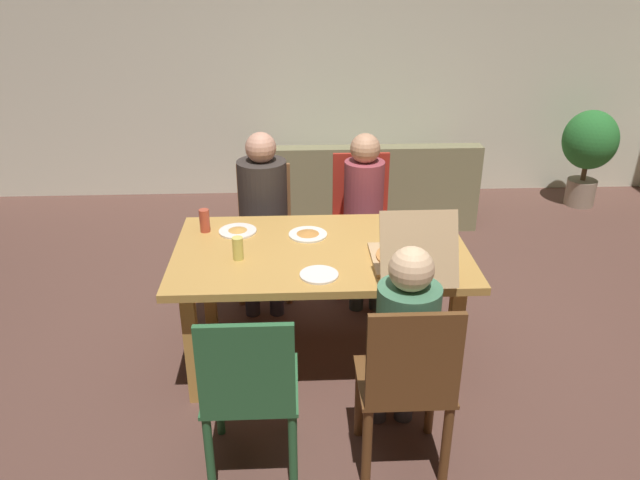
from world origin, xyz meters
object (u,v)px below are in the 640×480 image
drinking_glass_1 (238,248)px  potted_plant (589,146)px  chair_3 (250,389)px  plate_1 (319,275)px  chair_0 (265,227)px  person_1 (365,205)px  dining_table (321,262)px  plate_0 (238,231)px  person_2 (404,335)px  person_0 (263,205)px  pizza_box_0 (410,256)px  plate_2 (308,234)px  chair_1 (361,218)px  couch (367,190)px  chair_2 (407,385)px  drinking_glass_0 (205,221)px

drinking_glass_1 → potted_plant: 4.09m
chair_3 → plate_1: chair_3 is taller
chair_0 → person_1: 0.75m
dining_table → person_1: bearing=66.9°
dining_table → chair_0: bearing=111.6°
dining_table → plate_0: bearing=152.6°
person_2 → potted_plant: 4.02m
person_0 → plate_1: bearing=-73.0°
chair_0 → pizza_box_0: size_ratio=1.65×
person_2 → plate_2: (-0.42, 0.99, 0.08)m
chair_0 → plate_0: (-0.13, -0.67, 0.27)m
chair_1 → plate_2: (-0.42, -0.80, 0.24)m
plate_0 → potted_plant: (3.21, 2.19, -0.16)m
person_0 → potted_plant: size_ratio=1.27×
drinking_glass_1 → couch: size_ratio=0.07×
potted_plant → person_2: bearing=-126.0°
person_2 → pizza_box_0: size_ratio=2.07×
chair_3 → couch: 3.31m
pizza_box_0 → couch: size_ratio=0.29×
dining_table → person_0: 0.87m
chair_2 → plate_0: 1.49m
chair_2 → drinking_glass_0: bearing=130.5°
drinking_glass_0 → potted_plant: 4.05m
chair_0 → chair_1: bearing=4.9°
chair_3 → potted_plant: size_ratio=0.98×
plate_1 → couch: size_ratio=0.11×
person_1 → plate_2: (-0.42, -0.63, 0.07)m
dining_table → person_2: size_ratio=1.46×
plate_0 → chair_0: bearing=79.0°
chair_1 → person_2: bearing=-90.0°
chair_1 → couch: chair_1 is taller
chair_1 → plate_2: 0.94m
chair_0 → chair_3: chair_3 is taller
chair_1 → drinking_glass_0: 1.30m
pizza_box_0 → drinking_glass_0: 1.27m
plate_2 → couch: (0.62, 2.04, -0.48)m
chair_1 → chair_2: size_ratio=1.03×
plate_1 → chair_3: bearing=-118.7°
chair_0 → plate_0: size_ratio=4.03×
chair_1 → drinking_glass_0: bearing=-145.7°
person_2 → drinking_glass_1: 1.08m
dining_table → plate_0: plate_0 is taller
chair_1 → person_1: (-0.00, -0.17, 0.17)m
dining_table → drinking_glass_1: (-0.46, -0.11, 0.15)m
plate_1 → chair_2: bearing=-58.8°
person_0 → drinking_glass_1: size_ratio=9.25×
dining_table → pizza_box_0: bearing=-26.1°
potted_plant → chair_3: bearing=-132.2°
person_2 → plate_0: bearing=128.6°
chair_1 → person_0: bearing=-164.3°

